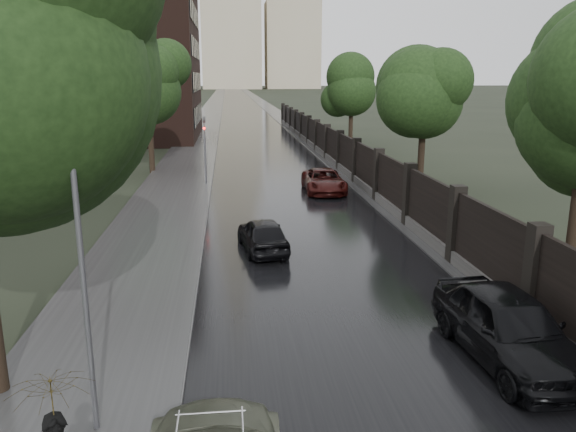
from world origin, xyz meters
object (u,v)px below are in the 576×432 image
(tree_left_far, at_px, (148,92))
(lamp_post, at_px, (85,295))
(tree_right_c, at_px, (352,92))
(tree_right_b, at_px, (424,101))
(traffic_light, at_px, (205,145))
(car_right_near, at_px, (509,327))
(pedestrian_umbrella, at_px, (53,411))
(car_right_far, at_px, (324,181))
(hatchback_left, at_px, (263,234))

(tree_left_far, distance_m, lamp_post, 28.73)
(tree_left_far, height_order, tree_right_c, tree_left_far)
(tree_right_b, distance_m, traffic_light, 12.44)
(car_right_near, relative_size, pedestrian_umbrella, 1.66)
(lamp_post, height_order, car_right_far, lamp_post)
(tree_right_b, height_order, hatchback_left, tree_right_b)
(lamp_post, distance_m, pedestrian_umbrella, 2.50)
(tree_right_c, bearing_deg, car_right_far, -106.74)
(lamp_post, relative_size, traffic_light, 1.28)
(traffic_light, bearing_deg, car_right_near, -71.06)
(tree_left_far, bearing_deg, hatchback_left, -70.93)
(hatchback_left, relative_size, car_right_near, 0.77)
(tree_left_far, distance_m, tree_right_b, 17.45)
(tree_left_far, bearing_deg, traffic_light, -53.53)
(car_right_near, distance_m, pedestrian_umbrella, 9.51)
(tree_right_c, height_order, car_right_near, tree_right_c)
(tree_right_c, distance_m, lamp_post, 40.67)
(pedestrian_umbrella, bearing_deg, car_right_near, 19.14)
(tree_right_c, distance_m, car_right_near, 37.14)
(tree_left_far, relative_size, pedestrian_umbrella, 2.58)
(lamp_post, bearing_deg, tree_right_c, 71.48)
(lamp_post, bearing_deg, tree_right_b, 57.82)
(car_right_far, bearing_deg, tree_right_b, -3.08)
(tree_right_c, distance_m, traffic_light, 19.26)
(traffic_light, relative_size, car_right_near, 0.84)
(hatchback_left, bearing_deg, tree_left_far, -78.09)
(car_right_near, distance_m, car_right_far, 19.10)
(lamp_post, height_order, car_right_near, lamp_post)
(tree_left_far, relative_size, car_right_near, 1.55)
(car_right_far, bearing_deg, lamp_post, -108.42)
(tree_left_far, xyz_separation_m, pedestrian_umbrella, (2.73, -30.93, -3.18))
(lamp_post, relative_size, car_right_near, 1.07)
(car_right_near, xyz_separation_m, pedestrian_umbrella, (-8.40, -4.28, 1.26))
(traffic_light, height_order, car_right_far, traffic_light)
(hatchback_left, bearing_deg, tree_right_b, -140.28)
(lamp_post, distance_m, car_right_near, 8.92)
(traffic_light, bearing_deg, pedestrian_umbrella, -92.14)
(tree_left_far, bearing_deg, car_right_far, -36.54)
(tree_right_c, distance_m, pedestrian_umbrella, 42.97)
(tree_right_b, distance_m, car_right_far, 6.84)
(lamp_post, height_order, pedestrian_umbrella, lamp_post)
(lamp_post, relative_size, pedestrian_umbrella, 1.78)
(tree_right_b, height_order, lamp_post, tree_right_b)
(tree_left_far, distance_m, hatchback_left, 19.53)
(car_right_far, bearing_deg, traffic_light, 160.08)
(tree_right_b, bearing_deg, hatchback_left, -133.12)
(lamp_post, xyz_separation_m, hatchback_left, (3.60, 10.57, -2.05))
(tree_left_far, height_order, tree_right_b, tree_left_far)
(tree_left_far, bearing_deg, lamp_post, -84.79)
(tree_right_c, bearing_deg, tree_right_b, -90.00)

